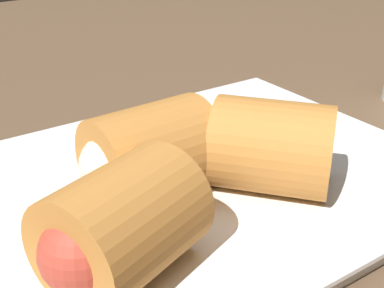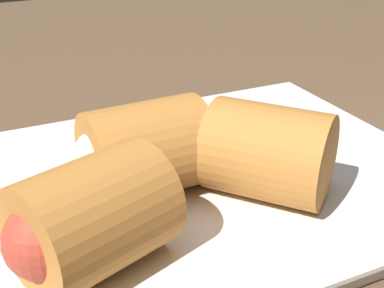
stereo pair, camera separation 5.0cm
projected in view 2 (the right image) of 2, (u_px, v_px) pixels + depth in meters
table_surface at (215, 179)px, 40.44cm from camera, size 180.00×140.00×2.00cm
serving_plate at (192, 185)px, 36.25cm from camera, size 33.34×25.48×1.50cm
roll_front_left at (261, 151)px, 32.70cm from camera, size 9.16×9.34×5.88cm
roll_front_right at (139, 151)px, 32.70cm from camera, size 8.39×6.16×5.88cm
roll_back_left at (84, 221)px, 25.98cm from camera, size 8.90×7.97×5.88cm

